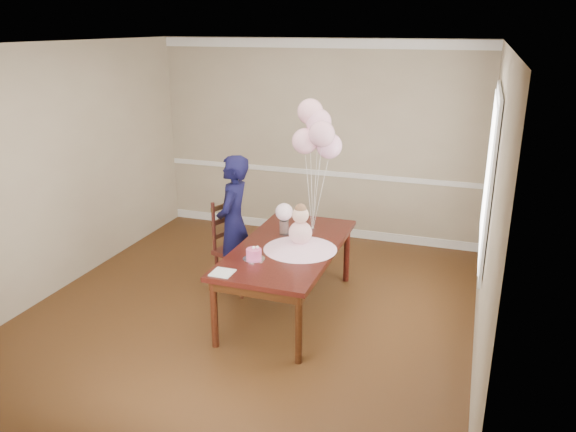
% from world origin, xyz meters
% --- Properties ---
extents(floor, '(4.50, 5.00, 0.00)m').
position_xyz_m(floor, '(0.00, 0.00, 0.00)').
color(floor, '#361E0D').
rests_on(floor, ground).
extents(ceiling, '(4.50, 5.00, 0.02)m').
position_xyz_m(ceiling, '(0.00, 0.00, 2.70)').
color(ceiling, white).
rests_on(ceiling, wall_back).
extents(wall_back, '(4.50, 0.02, 2.70)m').
position_xyz_m(wall_back, '(0.00, 2.50, 1.35)').
color(wall_back, tan).
rests_on(wall_back, floor).
extents(wall_front, '(4.50, 0.02, 2.70)m').
position_xyz_m(wall_front, '(0.00, -2.50, 1.35)').
color(wall_front, tan).
rests_on(wall_front, floor).
extents(wall_left, '(0.02, 5.00, 2.70)m').
position_xyz_m(wall_left, '(-2.25, 0.00, 1.35)').
color(wall_left, tan).
rests_on(wall_left, floor).
extents(wall_right, '(0.02, 5.00, 2.70)m').
position_xyz_m(wall_right, '(2.25, 0.00, 1.35)').
color(wall_right, tan).
rests_on(wall_right, floor).
extents(chair_rail_trim, '(4.50, 0.02, 0.07)m').
position_xyz_m(chair_rail_trim, '(0.00, 2.49, 0.90)').
color(chair_rail_trim, white).
rests_on(chair_rail_trim, wall_back).
extents(crown_molding, '(4.50, 0.02, 0.12)m').
position_xyz_m(crown_molding, '(0.00, 2.49, 2.63)').
color(crown_molding, white).
rests_on(crown_molding, wall_back).
extents(baseboard_trim, '(4.50, 0.02, 0.12)m').
position_xyz_m(baseboard_trim, '(0.00, 2.49, 0.06)').
color(baseboard_trim, white).
rests_on(baseboard_trim, floor).
extents(window_frame, '(0.02, 1.66, 1.56)m').
position_xyz_m(window_frame, '(2.23, 0.50, 1.55)').
color(window_frame, silver).
rests_on(window_frame, wall_right).
extents(window_blinds, '(0.01, 1.50, 1.40)m').
position_xyz_m(window_blinds, '(2.21, 0.50, 1.55)').
color(window_blinds, white).
rests_on(window_blinds, wall_right).
extents(dining_table_top, '(0.98, 1.95, 0.05)m').
position_xyz_m(dining_table_top, '(0.37, 0.17, 0.71)').
color(dining_table_top, black).
rests_on(dining_table_top, table_leg_fl).
extents(table_apron, '(0.89, 1.86, 0.10)m').
position_xyz_m(table_apron, '(0.37, 0.17, 0.63)').
color(table_apron, black).
rests_on(table_apron, table_leg_fl).
extents(table_leg_fl, '(0.07, 0.07, 0.68)m').
position_xyz_m(table_leg_fl, '(-0.04, -0.73, 0.34)').
color(table_leg_fl, black).
rests_on(table_leg_fl, floor).
extents(table_leg_fr, '(0.07, 0.07, 0.68)m').
position_xyz_m(table_leg_fr, '(0.78, -0.73, 0.34)').
color(table_leg_fr, black).
rests_on(table_leg_fr, floor).
extents(table_leg_bl, '(0.07, 0.07, 0.68)m').
position_xyz_m(table_leg_bl, '(-0.03, 1.07, 0.34)').
color(table_leg_bl, black).
rests_on(table_leg_bl, floor).
extents(table_leg_br, '(0.07, 0.07, 0.68)m').
position_xyz_m(table_leg_br, '(0.79, 1.06, 0.34)').
color(table_leg_br, black).
rests_on(table_leg_br, floor).
extents(baby_skirt, '(0.74, 0.74, 0.10)m').
position_xyz_m(baby_skirt, '(0.52, 0.12, 0.78)').
color(baby_skirt, '#FFBBDB').
rests_on(baby_skirt, dining_table_top).
extents(baby_torso, '(0.23, 0.23, 0.23)m').
position_xyz_m(baby_torso, '(0.52, 0.12, 0.91)').
color(baby_torso, '#F89DC8').
rests_on(baby_torso, baby_skirt).
extents(baby_head, '(0.17, 0.17, 0.17)m').
position_xyz_m(baby_head, '(0.52, 0.12, 1.09)').
color(baby_head, beige).
rests_on(baby_head, baby_torso).
extents(baby_hair, '(0.12, 0.12, 0.12)m').
position_xyz_m(baby_hair, '(0.52, 0.12, 1.15)').
color(baby_hair, brown).
rests_on(baby_hair, baby_head).
extents(cake_platter, '(0.22, 0.22, 0.01)m').
position_xyz_m(cake_platter, '(0.17, -0.27, 0.73)').
color(cake_platter, silver).
rests_on(cake_platter, dining_table_top).
extents(birthday_cake, '(0.15, 0.15, 0.10)m').
position_xyz_m(birthday_cake, '(0.17, -0.27, 0.79)').
color(birthday_cake, '#E24785').
rests_on(birthday_cake, cake_platter).
extents(cake_flower_a, '(0.03, 0.03, 0.03)m').
position_xyz_m(cake_flower_a, '(0.17, -0.27, 0.85)').
color(cake_flower_a, white).
rests_on(cake_flower_a, birthday_cake).
extents(cake_flower_b, '(0.03, 0.03, 0.03)m').
position_xyz_m(cake_flower_b, '(0.20, -0.25, 0.85)').
color(cake_flower_b, white).
rests_on(cake_flower_b, birthday_cake).
extents(rose_vase_near, '(0.10, 0.10, 0.16)m').
position_xyz_m(rose_vase_near, '(0.23, 0.46, 0.81)').
color(rose_vase_near, white).
rests_on(rose_vase_near, dining_table_top).
extents(roses_near, '(0.19, 0.19, 0.19)m').
position_xyz_m(roses_near, '(0.23, 0.46, 0.98)').
color(roses_near, '#F7CFDE').
rests_on(roses_near, rose_vase_near).
extents(napkin, '(0.20, 0.20, 0.01)m').
position_xyz_m(napkin, '(0.03, -0.66, 0.74)').
color(napkin, silver).
rests_on(napkin, dining_table_top).
extents(balloon_weight, '(0.04, 0.04, 0.02)m').
position_xyz_m(balloon_weight, '(0.47, 0.70, 0.74)').
color(balloon_weight, silver).
rests_on(balloon_weight, dining_table_top).
extents(balloon_a, '(0.27, 0.27, 0.27)m').
position_xyz_m(balloon_a, '(0.37, 0.70, 1.70)').
color(balloon_a, '#FCB2CA').
rests_on(balloon_a, balloon_ribbon_a).
extents(balloon_b, '(0.27, 0.27, 0.27)m').
position_xyz_m(balloon_b, '(0.57, 0.65, 1.80)').
color(balloon_b, '#EDA8C1').
rests_on(balloon_b, balloon_ribbon_b).
extents(balloon_c, '(0.27, 0.27, 0.27)m').
position_xyz_m(balloon_c, '(0.49, 0.80, 1.90)').
color(balloon_c, '#F5ADCE').
rests_on(balloon_c, balloon_ribbon_c).
extents(balloon_d, '(0.27, 0.27, 0.27)m').
position_xyz_m(balloon_d, '(0.39, 0.82, 2.00)').
color(balloon_d, '#F4ADBF').
rests_on(balloon_d, balloon_ribbon_d).
extents(balloon_e, '(0.27, 0.27, 0.27)m').
position_xyz_m(balloon_e, '(0.62, 0.78, 1.66)').
color(balloon_e, '#FFB4DC').
rests_on(balloon_e, balloon_ribbon_e).
extents(balloon_ribbon_a, '(0.09, 0.00, 0.81)m').
position_xyz_m(balloon_ribbon_a, '(0.42, 0.70, 1.15)').
color(balloon_ribbon_a, white).
rests_on(balloon_ribbon_a, balloon_weight).
extents(balloon_ribbon_b, '(0.10, 0.05, 0.91)m').
position_xyz_m(balloon_ribbon_b, '(0.52, 0.68, 1.20)').
color(balloon_ribbon_b, white).
rests_on(balloon_ribbon_b, balloon_weight).
extents(balloon_ribbon_c, '(0.02, 0.09, 1.01)m').
position_xyz_m(balloon_ribbon_c, '(0.48, 0.75, 1.25)').
color(balloon_ribbon_c, white).
rests_on(balloon_ribbon_c, balloon_weight).
extents(balloon_ribbon_d, '(0.08, 0.10, 1.10)m').
position_xyz_m(balloon_ribbon_d, '(0.43, 0.76, 1.30)').
color(balloon_ribbon_d, white).
rests_on(balloon_ribbon_d, balloon_weight).
extents(balloon_ribbon_e, '(0.14, 0.07, 0.76)m').
position_xyz_m(balloon_ribbon_e, '(0.55, 0.74, 1.13)').
color(balloon_ribbon_e, white).
rests_on(balloon_ribbon_e, balloon_weight).
extents(dining_chair_seat, '(0.56, 0.56, 0.05)m').
position_xyz_m(dining_chair_seat, '(-0.32, 0.48, 0.46)').
color(dining_chair_seat, '#3A140F').
rests_on(dining_chair_seat, chair_leg_fl).
extents(chair_leg_fl, '(0.05, 0.05, 0.44)m').
position_xyz_m(chair_leg_fl, '(-0.54, 0.37, 0.22)').
color(chair_leg_fl, black).
rests_on(chair_leg_fl, floor).
extents(chair_leg_fr, '(0.05, 0.05, 0.44)m').
position_xyz_m(chair_leg_fr, '(-0.20, 0.25, 0.22)').
color(chair_leg_fr, '#33150E').
rests_on(chair_leg_fr, floor).
extents(chair_leg_bl, '(0.05, 0.05, 0.44)m').
position_xyz_m(chair_leg_bl, '(-0.43, 0.71, 0.22)').
color(chair_leg_bl, '#371E0F').
rests_on(chair_leg_bl, floor).
extents(chair_leg_br, '(0.05, 0.05, 0.44)m').
position_xyz_m(chair_leg_br, '(-0.09, 0.60, 0.22)').
color(chair_leg_br, '#35180E').
rests_on(chair_leg_br, floor).
extents(chair_back_post_l, '(0.05, 0.05, 0.57)m').
position_xyz_m(chair_back_post_l, '(-0.56, 0.37, 0.75)').
color(chair_back_post_l, '#33110E').
rests_on(chair_back_post_l, dining_chair_seat).
extents(chair_back_post_r, '(0.05, 0.05, 0.57)m').
position_xyz_m(chair_back_post_r, '(-0.45, 0.72, 0.75)').
color(chair_back_post_r, '#34160E').
rests_on(chair_back_post_r, dining_chair_seat).
extents(chair_slat_low, '(0.15, 0.40, 0.05)m').
position_xyz_m(chair_slat_low, '(-0.51, 0.54, 0.63)').
color(chair_slat_low, '#3E1D10').
rests_on(chair_slat_low, dining_chair_seat).
extents(chair_slat_mid, '(0.15, 0.40, 0.05)m').
position_xyz_m(chair_slat_mid, '(-0.51, 0.54, 0.79)').
color(chair_slat_mid, '#32160D').
rests_on(chair_slat_mid, dining_chair_seat).
extents(chair_slat_top, '(0.15, 0.40, 0.05)m').
position_xyz_m(chair_slat_top, '(-0.51, 0.54, 0.95)').
color(chair_slat_top, '#371F0F').
rests_on(chair_slat_top, dining_chair_seat).
extents(woman, '(0.43, 0.60, 1.55)m').
position_xyz_m(woman, '(-0.37, 0.47, 0.77)').
color(woman, black).
rests_on(woman, floor).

